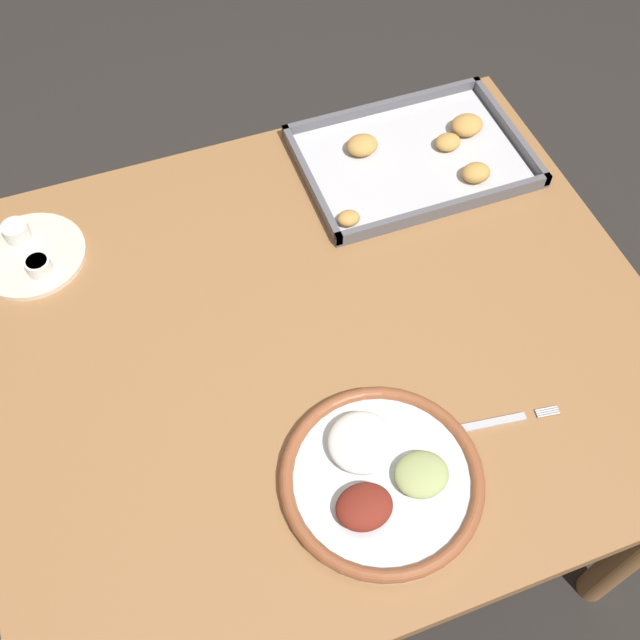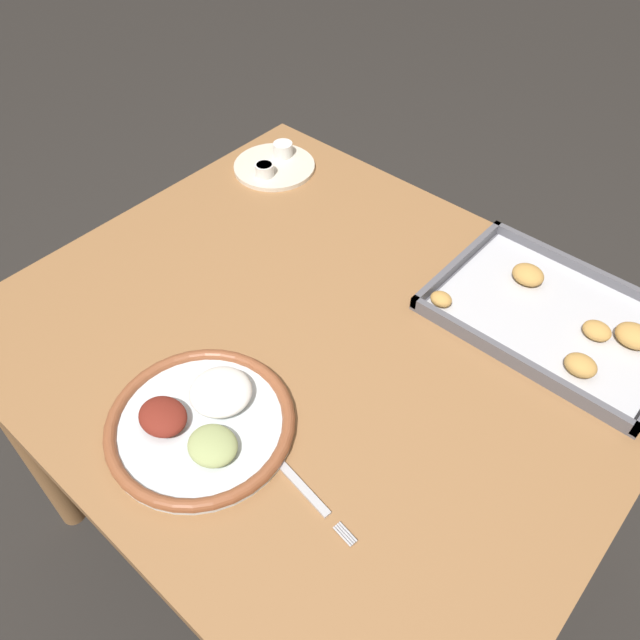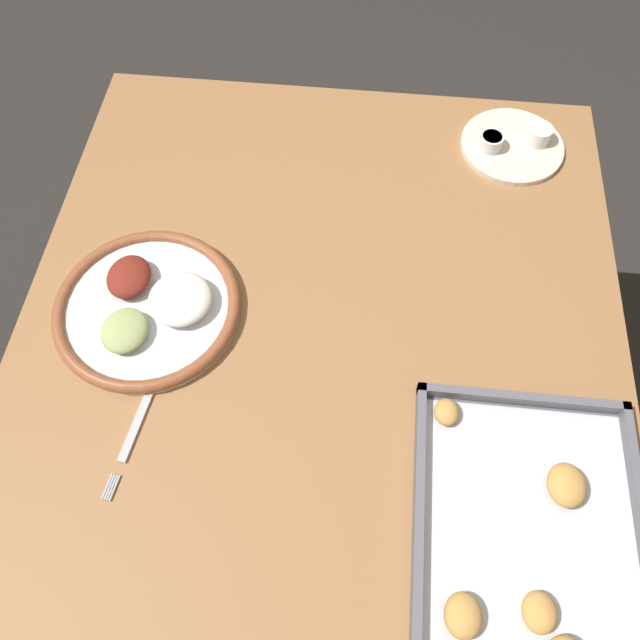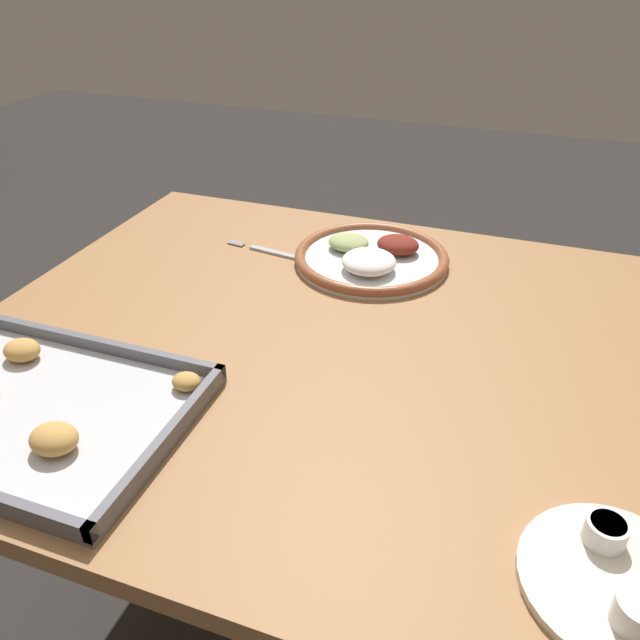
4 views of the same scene
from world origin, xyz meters
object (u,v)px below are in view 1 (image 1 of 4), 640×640
Objects in this scene: fork at (487,424)px; saucer_plate at (30,253)px; dinner_plate at (381,476)px; baking_tray at (416,156)px.

saucer_plate is (-0.59, 0.55, 0.01)m from fork.
dinner_plate is 0.69× the size of baking_tray.
fork is 0.55m from baking_tray.
dinner_plate is at bearing -164.12° from fork.
saucer_plate is 0.45× the size of baking_tray.
saucer_plate is at bearing 178.78° from baking_tray.
fork is at bearing -43.21° from saucer_plate.
fork is at bearing -103.10° from baking_tray.
dinner_plate is 1.43× the size of fork.
baking_tray is at bearing 84.89° from fork.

